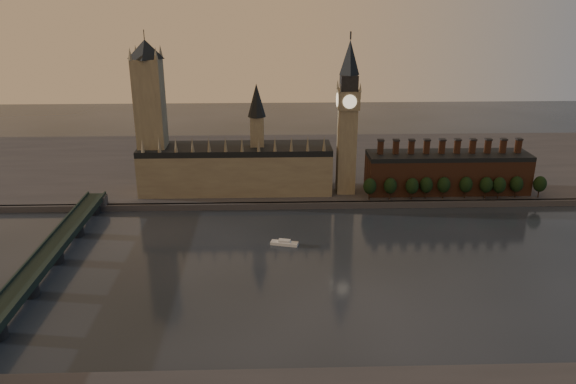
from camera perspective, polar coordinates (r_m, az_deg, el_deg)
The scene contains 18 objects.
ground at distance 290.42m, azimuth 6.56°, elevation -8.19°, with size 900.00×900.00×0.00m, color black.
north_bank at distance 453.35m, azimuth 3.45°, elevation 2.73°, with size 900.00×182.00×4.00m.
palace_of_westminster at distance 386.11m, azimuth -5.23°, elevation 2.62°, with size 130.00×30.30×74.00m.
victoria_tower at distance 384.21m, azimuth -13.79°, elevation 7.82°, with size 24.00×24.00×108.00m.
big_ben at distance 375.03m, azimuth 6.08°, elevation 7.64°, with size 15.00×15.00×107.00m.
chimney_block at distance 400.55m, azimuth 15.85°, elevation 2.00°, with size 110.00×25.00×37.00m.
embankment_tree_0 at distance 373.89m, azimuth 8.31°, elevation 0.58°, with size 8.60×8.60×14.88m.
embankment_tree_1 at distance 376.81m, azimuth 10.35°, elevation 0.62°, with size 8.60×8.60×14.88m.
embankment_tree_2 at distance 379.43m, azimuth 12.50°, elevation 0.60°, with size 8.60×8.60×14.88m.
embankment_tree_3 at distance 383.42m, azimuth 13.87°, elevation 0.69°, with size 8.60×8.60×14.88m.
embankment_tree_4 at distance 386.65m, azimuth 15.55°, elevation 0.70°, with size 8.60×8.60×14.88m.
embankment_tree_5 at distance 391.31m, azimuth 17.63°, elevation 0.72°, with size 8.60×8.60×14.88m.
embankment_tree_6 at distance 395.13m, azimuth 19.50°, elevation 0.69°, with size 8.60×8.60×14.88m.
embankment_tree_7 at distance 397.67m, azimuth 20.67°, elevation 0.66°, with size 8.60×8.60×14.88m.
embankment_tree_8 at distance 403.85m, azimuth 22.20°, elevation 0.75°, with size 8.60×8.60×14.88m.
embankment_tree_9 at distance 410.25m, azimuth 24.22°, elevation 0.75°, with size 8.60×8.60×14.88m.
westminster_bridge at distance 303.91m, azimuth -23.85°, elevation -6.99°, with size 14.00×200.00×11.55m.
river_boat at distance 317.94m, azimuth -0.37°, elevation -5.19°, with size 16.10×8.13×3.10m.
Camera 1 is at (-40.86, -252.83, 136.92)m, focal length 35.00 mm.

